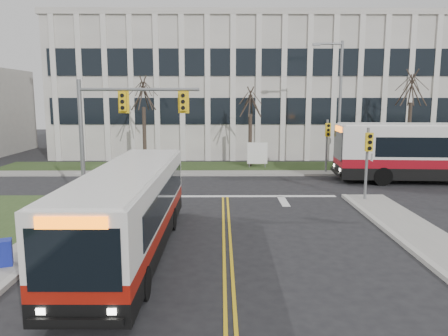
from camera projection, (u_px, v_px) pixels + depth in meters
ground at (227, 248)px, 15.56m from camera, size 120.00×120.00×0.00m
sidewalk_cross at (295, 173)px, 30.59m from camera, size 44.00×1.60×0.14m
building_lawn at (289, 167)px, 33.36m from camera, size 44.00×5.00×0.12m
office_building at (272, 91)px, 44.27m from camera, size 40.00×16.00×12.00m
mast_arm_signal at (114, 119)px, 21.92m from camera, size 6.11×0.38×6.20m
signal_pole_near at (368, 154)px, 22.03m from camera, size 0.34×0.39×3.80m
signal_pole_far at (327, 138)px, 30.42m from camera, size 0.34×0.39×3.80m
streetlight at (338, 99)px, 30.79m from camera, size 2.15×0.25×9.20m
directory_sign at (257, 154)px, 32.67m from camera, size 1.50×0.12×2.00m
tree_left at (143, 95)px, 32.42m from camera, size 1.80×1.80×7.70m
tree_mid at (250, 103)px, 32.77m from camera, size 1.80×1.80×6.82m
tree_right at (412, 89)px, 32.50m from camera, size 1.80×1.80×8.25m
bus_main at (130, 212)px, 14.72m from camera, size 2.48×10.94×2.91m
bus_cross at (447, 154)px, 27.37m from camera, size 13.74×3.84×3.62m
newspaper_box_blue at (4, 255)px, 13.50m from camera, size 0.63×0.60×0.95m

